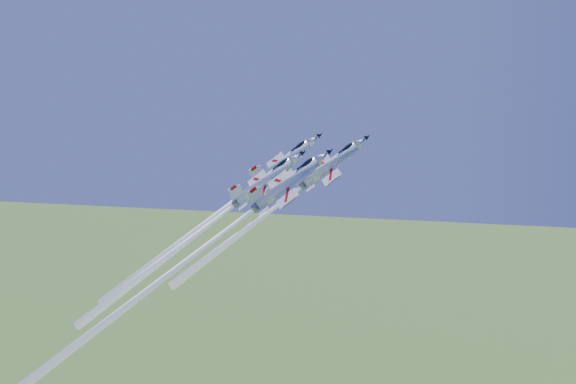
% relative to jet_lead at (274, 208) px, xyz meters
% --- Properties ---
extents(jet_lead, '(32.06, 15.40, 30.91)m').
position_rel_jet_lead_xyz_m(jet_lead, '(0.00, 0.00, 0.00)').
color(jet_lead, white).
extents(jet_left, '(37.42, 17.94, 36.52)m').
position_rel_jet_lead_xyz_m(jet_left, '(-11.84, 2.60, -2.65)').
color(jet_left, white).
extents(jet_right, '(46.90, 24.05, 46.66)m').
position_rel_jet_lead_xyz_m(jet_right, '(-13.66, -14.17, -7.48)').
color(jet_right, white).
extents(jet_slot, '(35.78, 17.16, 34.86)m').
position_rel_jet_lead_xyz_m(jet_slot, '(-12.44, -7.36, -3.62)').
color(jet_slot, white).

